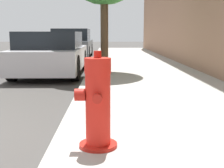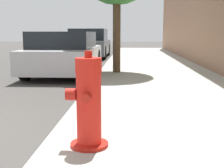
% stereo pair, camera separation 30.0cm
% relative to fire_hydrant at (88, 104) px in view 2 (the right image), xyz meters
% --- Properties ---
extents(sidewalk_slab, '(3.25, 40.00, 0.12)m').
position_rel_fire_hydrant_xyz_m(sidewalk_slab, '(1.14, 0.07, -0.49)').
color(sidewalk_slab, '#A8A59E').
rests_on(sidewalk_slab, ground_plane).
extents(fire_hydrant, '(0.41, 0.41, 0.93)m').
position_rel_fire_hydrant_xyz_m(fire_hydrant, '(0.00, 0.00, 0.00)').
color(fire_hydrant, red).
rests_on(fire_hydrant, sidewalk_slab).
extents(parked_car_near, '(1.81, 4.07, 1.25)m').
position_rel_fire_hydrant_xyz_m(parked_car_near, '(-1.53, 6.22, 0.07)').
color(parked_car_near, '#B7B7BC').
rests_on(parked_car_near, ground_plane).
extents(parked_car_mid, '(1.85, 4.32, 1.41)m').
position_rel_fire_hydrant_xyz_m(parked_car_mid, '(-1.63, 12.69, 0.13)').
color(parked_car_mid, '#4C5156').
rests_on(parked_car_mid, ground_plane).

